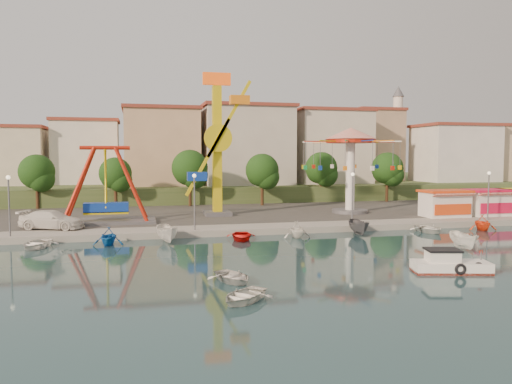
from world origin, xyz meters
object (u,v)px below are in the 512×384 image
object	(u,v)px
pirate_ship_ride	(106,186)
van	(52,220)
rowboat_a	(233,276)
wave_swinger	(351,151)
cabin_motorboat	(449,266)
skiff	(464,240)
kamikaze_tower	(220,147)

from	to	relation	value
pirate_ship_ride	van	size ratio (longest dim) A/B	1.64
rowboat_a	van	xyz separation A→B (m)	(-13.36, 21.54, 1.15)
pirate_ship_ride	van	bearing A→B (deg)	-143.28
wave_swinger	cabin_motorboat	size ratio (longest dim) A/B	2.27
pirate_ship_ride	rowboat_a	xyz separation A→B (m)	(8.58, -25.10, -4.06)
pirate_ship_ride	skiff	bearing A→B (deg)	-33.57
rowboat_a	skiff	bearing A→B (deg)	-3.34
pirate_ship_ride	kamikaze_tower	size ratio (longest dim) A/B	0.61
cabin_motorboat	van	size ratio (longest dim) A/B	0.84
kamikaze_tower	van	world-z (taller)	kamikaze_tower
kamikaze_tower	skiff	distance (m)	28.70
cabin_motorboat	skiff	size ratio (longest dim) A/B	1.38
van	skiff	bearing A→B (deg)	-94.78
wave_swinger	rowboat_a	xyz separation A→B (m)	(-19.94, -27.59, -7.86)
wave_swinger	pirate_ship_ride	bearing A→B (deg)	-175.02
rowboat_a	wave_swinger	bearing A→B (deg)	34.20
rowboat_a	cabin_motorboat	bearing A→B (deg)	-23.60
wave_swinger	cabin_motorboat	xyz separation A→B (m)	(-5.89, -28.49, -7.74)
rowboat_a	van	bearing A→B (deg)	101.87
cabin_motorboat	rowboat_a	distance (m)	14.08
skiff	wave_swinger	bearing A→B (deg)	98.92
cabin_motorboat	van	distance (m)	35.44
skiff	van	xyz separation A→B (m)	(-33.54, 15.52, 0.77)
wave_swinger	skiff	world-z (taller)	wave_swinger
kamikaze_tower	rowboat_a	world-z (taller)	kamikaze_tower
wave_swinger	van	xyz separation A→B (m)	(-33.30, -6.05, -6.71)
wave_swinger	skiff	xyz separation A→B (m)	(0.24, -21.57, -7.48)
kamikaze_tower	rowboat_a	distance (m)	29.79
rowboat_a	pirate_ship_ride	bearing A→B (deg)	88.93
skiff	kamikaze_tower	bearing A→B (deg)	134.28
skiff	van	size ratio (longest dim) A/B	0.60
cabin_motorboat	van	bearing A→B (deg)	155.13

